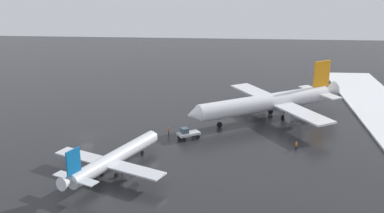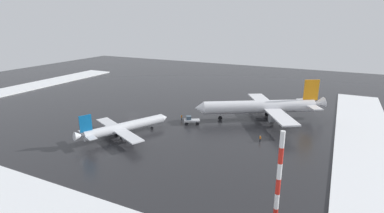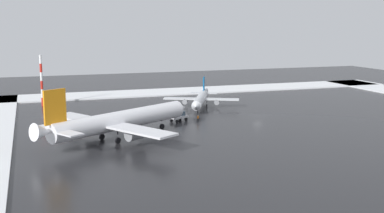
# 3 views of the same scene
# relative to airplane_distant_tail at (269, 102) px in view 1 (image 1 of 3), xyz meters

# --- Properties ---
(ground_plane) EXTENTS (240.00, 240.00, 0.00)m
(ground_plane) POSITION_rel_airplane_distant_tail_xyz_m (-39.08, -13.66, -4.02)
(ground_plane) COLOR #232326
(airplane_distant_tail) EXTENTS (36.83, 31.53, 12.15)m
(airplane_distant_tail) POSITION_rel_airplane_distant_tail_xyz_m (0.00, 0.00, 0.00)
(airplane_distant_tail) COLOR white
(airplane_distant_tail) RESTS_ON ground_plane
(airplane_far_rear) EXTENTS (21.14, 24.85, 7.89)m
(airplane_far_rear) POSITION_rel_airplane_distant_tail_xyz_m (-29.22, -30.39, -1.41)
(airplane_far_rear) COLOR silver
(airplane_far_rear) RESTS_ON ground_plane
(pushback_tug) EXTENTS (5.08, 4.22, 2.50)m
(pushback_tug) POSITION_rel_airplane_distant_tail_xyz_m (-17.65, -13.90, -2.73)
(pushback_tug) COLOR silver
(pushback_tug) RESTS_ON ground_plane
(ground_crew_mid_apron) EXTENTS (0.36, 0.36, 1.71)m
(ground_crew_mid_apron) POSITION_rel_airplane_distant_tail_xyz_m (3.97, -18.15, -3.04)
(ground_crew_mid_apron) COLOR black
(ground_crew_mid_apron) RESTS_ON ground_plane
(ground_crew_by_nose_gear) EXTENTS (0.36, 0.36, 1.71)m
(ground_crew_by_nose_gear) POSITION_rel_airplane_distant_tail_xyz_m (-21.83, -11.95, -3.04)
(ground_crew_by_nose_gear) COLOR black
(ground_crew_by_nose_gear) RESTS_ON ground_plane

